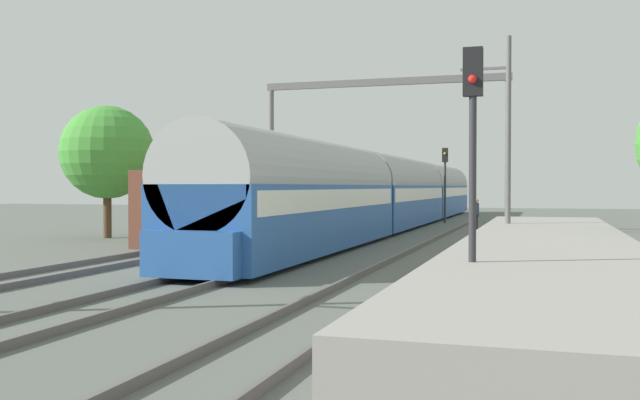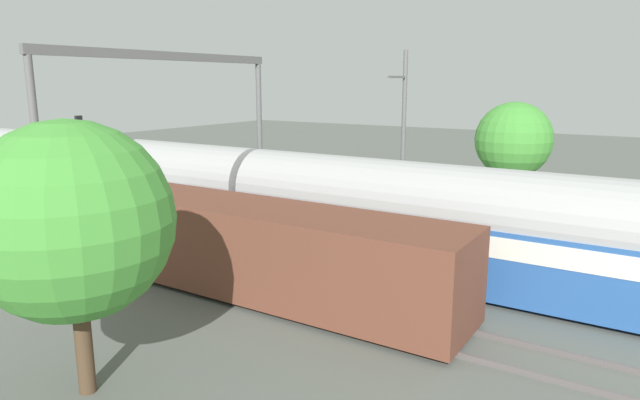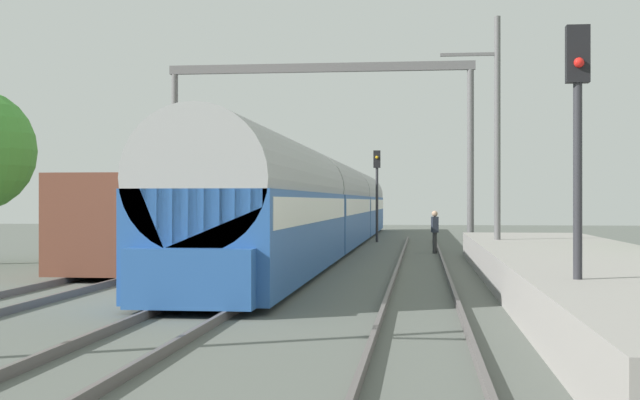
{
  "view_description": "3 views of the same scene",
  "coord_description": "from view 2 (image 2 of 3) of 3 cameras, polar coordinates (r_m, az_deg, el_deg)",
  "views": [
    {
      "loc": [
        7.9,
        -18.38,
        2.31
      ],
      "look_at": [
        0.0,
        6.77,
        1.8
      ],
      "focal_mm": 40.06,
      "sensor_mm": 36.0,
      "label": 1
    },
    {
      "loc": [
        -17.31,
        -1.03,
        6.62
      ],
      "look_at": [
        0.02,
        9.96,
        2.24
      ],
      "focal_mm": 31.34,
      "sensor_mm": 36.0,
      "label": 2
    },
    {
      "loc": [
        4.2,
        -19.23,
        2.13
      ],
      "look_at": [
        0.0,
        17.78,
        2.17
      ],
      "focal_mm": 50.16,
      "sensor_mm": 36.0,
      "label": 3
    }
  ],
  "objects": [
    {
      "name": "ground",
      "position": [
        18.56,
        27.39,
        -10.27
      ],
      "size": [
        120.0,
        120.0,
        0.0
      ],
      "primitive_type": "plane",
      "color": "#585D57"
    },
    {
      "name": "track_far_west",
      "position": [
        14.68,
        25.79,
        -15.69
      ],
      "size": [
        1.52,
        60.0,
        0.16
      ],
      "color": "#5A5453",
      "rests_on": "ground"
    },
    {
      "name": "track_west",
      "position": [
        18.53,
        27.41,
        -10.04
      ],
      "size": [
        1.52,
        60.0,
        0.16
      ],
      "color": "#5A5453",
      "rests_on": "ground"
    },
    {
      "name": "track_east",
      "position": [
        22.51,
        28.43,
        -6.35
      ],
      "size": [
        1.52,
        60.0,
        0.16
      ],
      "color": "#5A5453",
      "rests_on": "ground"
    },
    {
      "name": "platform",
      "position": [
        26.25,
        24.82,
        -2.69
      ],
      "size": [
        4.4,
        28.0,
        0.9
      ],
      "color": "gray",
      "rests_on": "ground"
    },
    {
      "name": "passenger_train",
      "position": [
        28.53,
        -19.43,
        1.98
      ],
      "size": [
        2.93,
        49.2,
        3.82
      ],
      "color": "#28569E",
      "rests_on": "ground"
    },
    {
      "name": "freight_car",
      "position": [
        17.46,
        -5.65,
        -5.16
      ],
      "size": [
        2.8,
        13.0,
        2.7
      ],
      "color": "brown",
      "rests_on": "ground"
    },
    {
      "name": "person_crossing",
      "position": [
        29.16,
        -7.07,
        0.9
      ],
      "size": [
        0.3,
        0.44,
        1.73
      ],
      "rotation": [
        0.0,
        0.0,
        1.74
      ],
      "color": "#323232",
      "rests_on": "ground"
    },
    {
      "name": "railway_signal_far",
      "position": [
        34.24,
        -23.22,
        5.1
      ],
      "size": [
        0.36,
        0.3,
        4.74
      ],
      "color": "#2D2D33",
      "rests_on": "ground"
    },
    {
      "name": "catenary_gantry",
      "position": [
        25.53,
        -15.09,
        9.47
      ],
      "size": [
        12.81,
        0.28,
        7.86
      ],
      "color": "#605F60",
      "rests_on": "ground"
    },
    {
      "name": "catenary_pole_east_mid",
      "position": [
        26.22,
        8.47,
        6.51
      ],
      "size": [
        1.9,
        0.2,
        8.0
      ],
      "color": "#605F60",
      "rests_on": "ground"
    },
    {
      "name": "tree_west_background",
      "position": [
        12.44,
        -23.99,
        -2.03
      ],
      "size": [
        4.15,
        4.15,
        5.91
      ],
      "color": "#4C3826",
      "rests_on": "ground"
    },
    {
      "name": "tree_east_background",
      "position": [
        30.85,
        19.16,
        5.8
      ],
      "size": [
        3.94,
        3.94,
        5.6
      ],
      "color": "#4C3826",
      "rests_on": "ground"
    }
  ]
}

